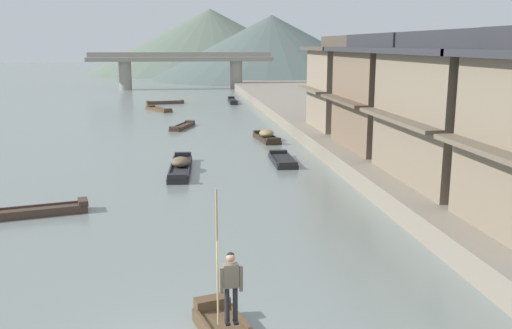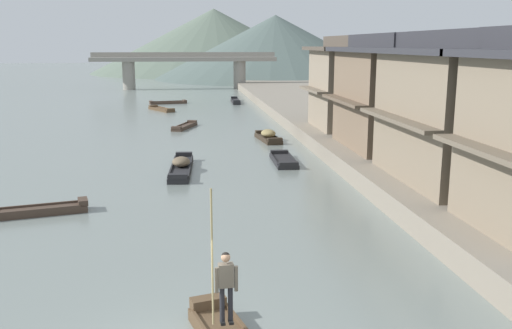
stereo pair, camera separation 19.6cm
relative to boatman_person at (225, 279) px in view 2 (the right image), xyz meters
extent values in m
cube|color=gray|center=(15.83, 29.52, -1.13)|extent=(18.00, 110.00, 0.87)
cube|color=brown|center=(-0.33, 1.29, -1.14)|extent=(0.89, 0.57, 0.27)
cube|color=black|center=(0.11, -0.02, -0.98)|extent=(0.12, 0.23, 0.05)
cylinder|color=#232328|center=(0.11, 0.02, -0.57)|extent=(0.11, 0.11, 0.78)
cube|color=black|center=(-0.07, -0.03, -0.98)|extent=(0.12, 0.23, 0.05)
cylinder|color=#232328|center=(-0.07, 0.01, -0.57)|extent=(0.11, 0.11, 0.78)
cube|color=#665B4C|center=(0.02, 0.01, 0.08)|extent=(0.34, 0.23, 0.52)
cylinder|color=#665B4C|center=(0.23, -0.03, 0.01)|extent=(0.08, 0.08, 0.56)
cylinder|color=#665B4C|center=(-0.18, -0.06, 0.01)|extent=(0.08, 0.08, 0.56)
sphere|color=#A37A5B|center=(0.02, 0.01, 0.48)|extent=(0.20, 0.20, 0.20)
sphere|color=black|center=(0.02, 0.02, 0.50)|extent=(0.18, 0.18, 0.18)
cylinder|color=tan|center=(-0.27, -0.11, 0.53)|extent=(0.04, 0.04, 3.00)
cube|color=#232326|center=(4.56, 18.93, -1.47)|extent=(1.21, 3.67, 0.21)
cube|color=#232326|center=(4.60, 20.60, -1.26)|extent=(1.03, 0.38, 0.19)
cube|color=#232326|center=(4.53, 17.26, -1.26)|extent=(1.03, 0.38, 0.19)
cube|color=#232326|center=(4.03, 18.94, -1.32)|extent=(0.14, 3.15, 0.08)
cube|color=#232326|center=(5.09, 18.92, -1.32)|extent=(0.14, 3.15, 0.08)
cube|color=#423328|center=(-2.76, 51.95, -1.48)|extent=(4.18, 1.88, 0.19)
cube|color=#423328|center=(-0.93, 52.32, -1.30)|extent=(0.55, 1.03, 0.17)
cube|color=#423328|center=(-4.60, 51.57, -1.30)|extent=(0.55, 1.03, 0.17)
cube|color=#423328|center=(-2.87, 52.44, -1.34)|extent=(3.49, 0.79, 0.08)
cube|color=#423328|center=(-2.66, 51.45, -1.34)|extent=(3.49, 0.79, 0.08)
cube|color=#33281E|center=(4.78, 26.38, -1.45)|extent=(1.49, 3.82, 0.24)
cube|color=#33281E|center=(4.59, 28.08, -1.23)|extent=(1.00, 0.47, 0.21)
cube|color=#33281E|center=(4.97, 24.68, -1.23)|extent=(1.00, 0.47, 0.21)
cube|color=#33281E|center=(4.29, 26.33, -1.29)|extent=(0.44, 3.22, 0.08)
cube|color=#33281E|center=(5.28, 26.44, -1.29)|extent=(0.44, 3.22, 0.08)
ellipsoid|color=olive|center=(4.78, 26.38, -1.07)|extent=(1.11, 1.46, 0.53)
cube|color=#232326|center=(-1.08, 17.52, -1.44)|extent=(1.31, 5.78, 0.26)
cube|color=#232326|center=(-0.94, 20.23, -1.20)|extent=(0.93, 0.41, 0.23)
cube|color=#232326|center=(-1.22, 14.81, -1.20)|extent=(0.93, 0.41, 0.23)
cube|color=#232326|center=(-1.55, 17.54, -1.28)|extent=(0.35, 5.23, 0.08)
cube|color=#232326|center=(-0.61, 17.50, -1.28)|extent=(0.35, 5.23, 0.08)
ellipsoid|color=brown|center=(-1.08, 17.52, -1.06)|extent=(0.98, 1.33, 0.50)
cube|color=#423328|center=(-6.62, 10.54, -1.45)|extent=(3.92, 1.69, 0.25)
cube|color=#423328|center=(-4.90, 10.95, -1.21)|extent=(0.52, 0.81, 0.22)
cube|color=#423328|center=(-6.53, 10.17, -1.28)|extent=(3.26, 0.85, 0.08)
cube|color=#423328|center=(-6.71, 10.90, -1.28)|extent=(3.26, 0.85, 0.08)
cube|color=brown|center=(-3.23, 45.27, -1.47)|extent=(2.78, 3.95, 0.20)
cube|color=brown|center=(-2.33, 43.66, -1.28)|extent=(0.93, 0.73, 0.18)
cube|color=brown|center=(-4.12, 46.88, -1.28)|extent=(0.93, 0.73, 0.18)
cube|color=brown|center=(-2.84, 45.48, -1.33)|extent=(1.77, 3.09, 0.08)
cube|color=brown|center=(-3.61, 45.05, -1.33)|extent=(1.77, 3.09, 0.08)
cube|color=#423328|center=(-0.92, 32.95, -1.47)|extent=(2.09, 3.97, 0.20)
cube|color=#423328|center=(-0.31, 34.66, -1.28)|extent=(0.82, 0.59, 0.18)
cube|color=#423328|center=(-1.53, 31.24, -1.28)|extent=(0.82, 0.59, 0.18)
cube|color=#423328|center=(-1.27, 33.08, -1.33)|extent=(1.23, 3.25, 0.08)
cube|color=#423328|center=(-0.57, 32.83, -1.33)|extent=(1.23, 3.25, 0.08)
cube|color=#232326|center=(4.78, 52.10, -1.44)|extent=(0.93, 4.89, 0.26)
cube|color=#232326|center=(4.83, 54.38, -1.19)|extent=(0.75, 0.38, 0.24)
cube|color=#232326|center=(4.73, 49.81, -1.19)|extent=(0.75, 0.38, 0.24)
cube|color=#232326|center=(4.41, 52.10, -1.27)|extent=(0.17, 4.37, 0.08)
cube|color=#232326|center=(5.15, 52.09, -1.27)|extent=(0.17, 4.37, 0.08)
cube|color=brown|center=(7.71, 3.92, 1.90)|extent=(0.70, 4.83, 0.16)
cube|color=#7F705B|center=(10.60, 10.63, 1.90)|extent=(5.08, 7.26, 5.20)
cube|color=brown|center=(7.71, 10.63, 1.90)|extent=(0.70, 7.26, 0.16)
cube|color=#2D2D33|center=(10.60, 10.63, 4.62)|extent=(5.98, 8.16, 0.24)
cube|color=#2D2D33|center=(10.60, 10.63, 5.09)|extent=(3.05, 8.16, 0.70)
cube|color=#75604C|center=(10.36, 18.42, 1.90)|extent=(4.61, 6.65, 5.20)
cube|color=brown|center=(7.71, 18.42, 1.90)|extent=(0.70, 6.65, 0.16)
cube|color=#2D2D33|center=(10.36, 18.42, 4.62)|extent=(5.51, 7.55, 0.24)
cube|color=#2D2D33|center=(10.36, 18.42, 5.09)|extent=(2.77, 7.55, 0.70)
cube|color=gray|center=(10.82, 25.90, 1.90)|extent=(5.53, 5.66, 5.20)
cube|color=#6E6151|center=(7.71, 25.90, 1.90)|extent=(0.70, 5.66, 0.16)
cube|color=#4C4238|center=(10.82, 25.90, 4.62)|extent=(6.43, 6.56, 0.24)
cube|color=#4C4238|center=(10.82, 25.90, 5.09)|extent=(3.32, 6.56, 0.70)
cube|color=gray|center=(-0.87, 72.81, 2.77)|extent=(27.00, 2.40, 0.60)
cylinder|color=gray|center=(-8.97, 72.81, 0.45)|extent=(1.80, 1.80, 4.04)
cylinder|color=gray|center=(7.23, 72.81, 0.45)|extent=(1.80, 1.80, 4.04)
cube|color=gray|center=(-0.87, 73.81, 3.42)|extent=(27.00, 0.30, 0.70)
cone|color=#5B6B5B|center=(6.02, 122.79, 5.72)|extent=(57.00, 57.00, 14.58)
cone|color=#4C5B56|center=(16.61, 98.29, 4.44)|extent=(46.82, 46.82, 12.01)
camera|label=1|loc=(-0.91, -11.07, 4.88)|focal=39.26mm
camera|label=2|loc=(-0.71, -11.10, 4.88)|focal=39.26mm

